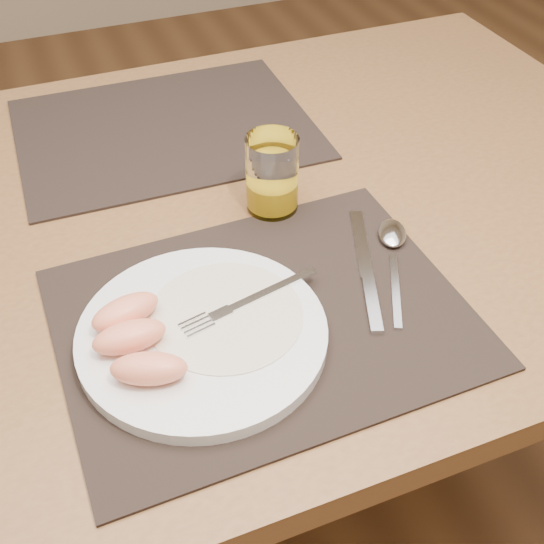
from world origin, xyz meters
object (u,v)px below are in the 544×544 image
Objects in this scene: placemat_far at (165,129)px; knife at (367,277)px; plate at (202,334)px; spoon at (393,241)px; table at (212,255)px; placemat_near at (263,318)px; fork at (240,305)px; juice_glass at (272,178)px.

knife is (0.13, -0.43, 0.00)m from placemat_far.
spoon is (0.27, 0.07, -0.00)m from plate.
table is at bearing 71.07° from plate.
plate reaches higher than table.
table is at bearing -89.91° from placemat_far.
placemat_far is at bearing 89.37° from placemat_near.
spoon is (0.22, 0.05, -0.01)m from fork.
table is at bearing 82.08° from fork.
spoon is 1.73× the size of juice_glass.
plate is 0.28m from spoon.
juice_glass is (0.11, 0.18, 0.03)m from fork.
juice_glass is at bearing 58.40° from fork.
plate is 1.55× the size of fork.
fork reaches higher than spoon.
table is 0.24m from fork.
placemat_near is at bearing -114.52° from juice_glass.
plate reaches higher than knife.
placemat_near is 0.03m from fork.
spoon is 0.18m from juice_glass.
knife is 0.07m from spoon.
placemat_near is 2.13× the size of knife.
juice_glass is (-0.11, 0.13, 0.04)m from spoon.
spoon is (0.20, 0.06, 0.01)m from placemat_near.
placemat_far is 2.13× the size of knife.
knife is at bearing -142.66° from spoon.
placemat_far is at bearing 86.15° from fork.
juice_glass is at bearing -22.28° from table.
placemat_far is at bearing 107.22° from knife.
table is 0.24m from placemat_near.
spoon is at bearing -63.40° from placemat_far.
placemat_near is at bearing 6.40° from plate.
plate is at bearing -160.47° from fork.
juice_glass is at bearing 65.48° from placemat_near.
juice_glass is at bearing 50.95° from plate.
placemat_far is 1.67× the size of plate.
placemat_near is at bearing -90.63° from placemat_far.
spoon is (0.19, -0.38, 0.01)m from placemat_far.
plate is (-0.08, -0.45, 0.01)m from placemat_far.
spoon is (0.19, -0.16, 0.09)m from table.
fork is 0.21m from juice_glass.
placemat_near is 0.07m from plate.
fork is at bearing -121.60° from juice_glass.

